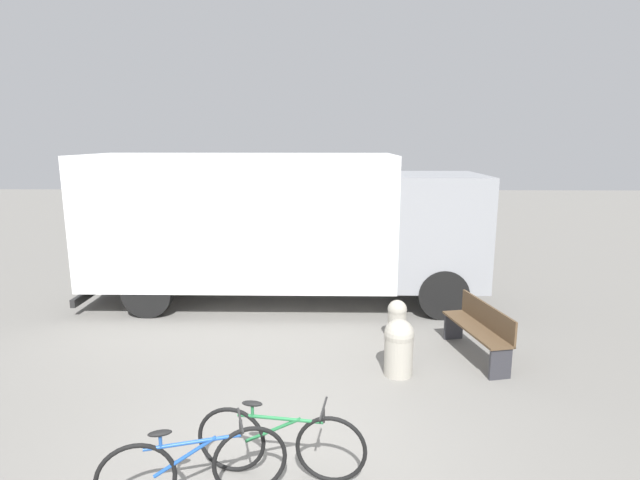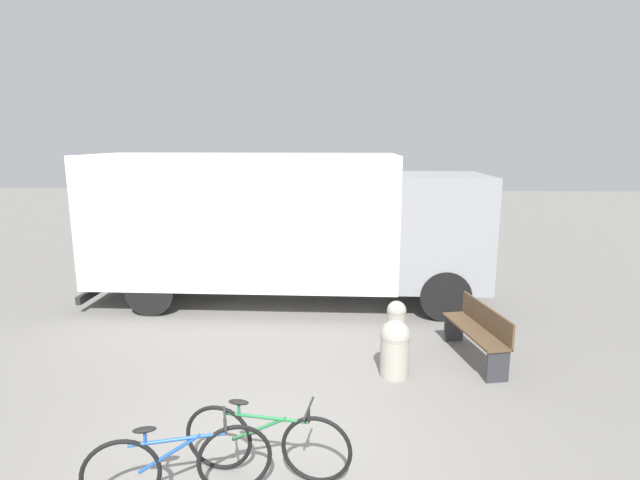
# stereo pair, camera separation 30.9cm
# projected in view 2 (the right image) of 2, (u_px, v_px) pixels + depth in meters

# --- Properties ---
(ground_plane) EXTENTS (60.00, 60.00, 0.00)m
(ground_plane) POSITION_uv_depth(u_px,v_px,m) (263.00, 465.00, 5.41)
(ground_plane) COLOR slate
(delivery_truck) EXTENTS (8.28, 2.27, 3.17)m
(delivery_truck) POSITION_uv_depth(u_px,v_px,m) (282.00, 221.00, 10.56)
(delivery_truck) COLOR white
(delivery_truck) RESTS_ON ground
(park_bench) EXTENTS (0.73, 1.69, 0.89)m
(park_bench) POSITION_uv_depth(u_px,v_px,m) (479.00, 330.00, 7.93)
(park_bench) COLOR brown
(park_bench) RESTS_ON ground
(bicycle_near) EXTENTS (1.74, 0.61, 0.84)m
(bicycle_near) POSITION_uv_depth(u_px,v_px,m) (179.00, 465.00, 4.81)
(bicycle_near) COLOR black
(bicycle_near) RESTS_ON ground
(bicycle_middle) EXTENTS (1.79, 0.44, 0.84)m
(bicycle_middle) POSITION_uv_depth(u_px,v_px,m) (266.00, 442.00, 5.18)
(bicycle_middle) COLOR black
(bicycle_middle) RESTS_ON ground
(bollard_near_bench) EXTENTS (0.45, 0.45, 0.87)m
(bollard_near_bench) POSITION_uv_depth(u_px,v_px,m) (395.00, 347.00, 7.39)
(bollard_near_bench) COLOR #9E998C
(bollard_near_bench) RESTS_ON ground
(bollard_far_bench) EXTENTS (0.34, 0.34, 0.74)m
(bollard_far_bench) POSITION_uv_depth(u_px,v_px,m) (396.00, 320.00, 8.65)
(bollard_far_bench) COLOR #9E998C
(bollard_far_bench) RESTS_ON ground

